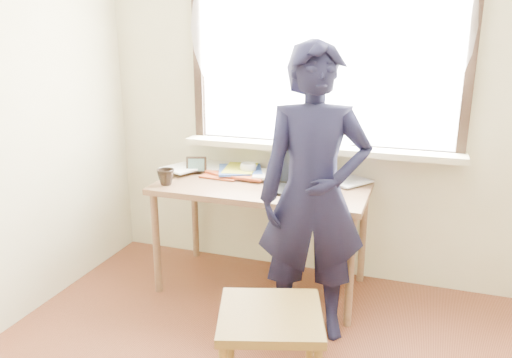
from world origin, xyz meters
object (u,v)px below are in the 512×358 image
(desk, at_px, (262,196))
(work_chair, at_px, (270,327))
(mug_white, at_px, (248,169))
(mug_dark, at_px, (166,177))
(person, at_px, (314,196))
(laptop, at_px, (302,181))

(desk, bearing_deg, work_chair, -69.81)
(mug_white, bearing_deg, mug_dark, -138.87)
(desk, relative_size, mug_dark, 12.15)
(mug_dark, bearing_deg, person, -11.12)
(desk, xyz_separation_m, laptop, (0.27, -0.03, 0.13))
(mug_dark, height_order, person, person)
(laptop, bearing_deg, mug_dark, -168.50)
(work_chair, distance_m, person, 0.77)
(mug_white, relative_size, work_chair, 0.19)
(mug_dark, height_order, work_chair, mug_dark)
(mug_white, bearing_deg, person, -44.58)
(desk, bearing_deg, laptop, -6.29)
(mug_white, relative_size, person, 0.07)
(mug_white, height_order, person, person)
(work_chair, bearing_deg, desk, 110.19)
(laptop, bearing_deg, desk, 173.71)
(person, bearing_deg, work_chair, -109.79)
(mug_white, distance_m, work_chair, 1.37)
(laptop, xyz_separation_m, mug_dark, (-0.85, -0.17, -0.00))
(mug_dark, relative_size, work_chair, 0.20)
(person, bearing_deg, mug_white, 119.43)
(desk, xyz_separation_m, mug_white, (-0.15, 0.17, 0.12))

